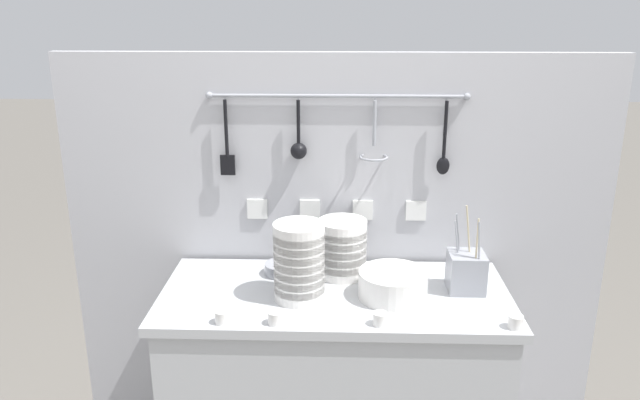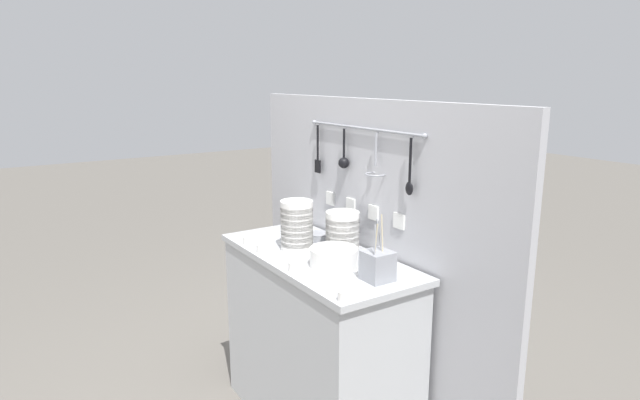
# 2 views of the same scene
# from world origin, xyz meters

# --- Properties ---
(back_wall) EXTENTS (1.91, 0.11, 1.63)m
(back_wall) POSITION_xyz_m (-0.00, 0.29, 0.82)
(back_wall) COLOR #B2B2B7
(back_wall) RESTS_ON ground
(bowl_stack_short_front) EXTENTS (0.16, 0.16, 0.20)m
(bowl_stack_short_front) POSITION_xyz_m (0.02, 0.13, 1.00)
(bowl_stack_short_front) COLOR white
(bowl_stack_short_front) RESTS_ON counter
(bowl_stack_tall_left) EXTENTS (0.16, 0.16, 0.25)m
(bowl_stack_tall_left) POSITION_xyz_m (-0.11, -0.05, 1.03)
(bowl_stack_tall_left) COLOR white
(bowl_stack_tall_left) RESTS_ON counter
(plate_stack) EXTENTS (0.22, 0.22, 0.09)m
(plate_stack) POSITION_xyz_m (0.18, -0.03, 0.95)
(plate_stack) COLOR white
(plate_stack) RESTS_ON counter
(steel_mixing_bowl) EXTENTS (0.11, 0.11, 0.04)m
(steel_mixing_bowl) POSITION_xyz_m (-0.18, 0.13, 0.93)
(steel_mixing_bowl) COLOR #93969E
(steel_mixing_bowl) RESTS_ON counter
(cutlery_caddy) EXTENTS (0.11, 0.11, 0.28)m
(cutlery_caddy) POSITION_xyz_m (0.42, 0.03, 0.97)
(cutlery_caddy) COLOR #93969E
(cutlery_caddy) RESTS_ON counter
(cup_back_left) EXTENTS (0.04, 0.04, 0.04)m
(cup_back_left) POSITION_xyz_m (-0.17, -0.21, 0.93)
(cup_back_left) COLOR white
(cup_back_left) RESTS_ON counter
(cup_back_right) EXTENTS (0.04, 0.04, 0.04)m
(cup_back_right) POSITION_xyz_m (-0.32, -0.21, 0.93)
(cup_back_right) COLOR white
(cup_back_right) RESTS_ON counter
(cup_edge_near) EXTENTS (0.04, 0.04, 0.04)m
(cup_edge_near) POSITION_xyz_m (0.13, -0.21, 0.93)
(cup_edge_near) COLOR white
(cup_edge_near) RESTS_ON counter
(cup_edge_far) EXTENTS (0.04, 0.04, 0.04)m
(cup_edge_far) POSITION_xyz_m (0.51, -0.21, 0.93)
(cup_edge_far) COLOR white
(cup_edge_far) RESTS_ON counter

